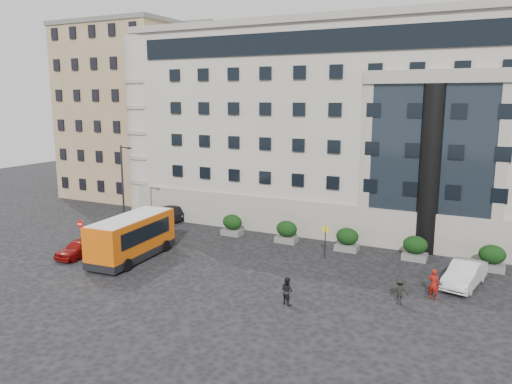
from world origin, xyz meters
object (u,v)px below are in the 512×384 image
Objects in this scene: hedge_c at (347,239)px; bus_stop_sign at (325,237)px; pedestrian_a at (434,284)px; parked_car_c at (166,215)px; no_entry_sign at (81,228)px; hedge_b at (287,232)px; parked_car_b at (124,232)px; parked_car_a at (80,248)px; pedestrian_b at (287,291)px; hedge_d at (415,248)px; white_taxi at (465,274)px; pedestrian_c at (400,291)px; hedge_e at (492,258)px; minibus at (132,236)px; hedge_a at (232,225)px; street_lamp at (123,188)px; parked_car_d at (160,201)px; red_truck at (213,190)px.

bus_stop_sign is (-0.90, -2.80, 0.80)m from hedge_c.
parked_car_c is at bearing -1.41° from pedestrian_a.
parked_car_c is 2.90× the size of pedestrian_a.
no_entry_sign reaches higher than hedge_c.
hedge_b reaches higher than parked_car_b.
pedestrian_b is at bearing -4.28° from parked_car_a.
hedge_d is 0.38× the size of white_taxi.
pedestrian_c reaches higher than parked_car_b.
minibus is (-24.33, -9.13, 0.86)m from hedge_e.
hedge_d is at bearing 15.62° from parked_car_b.
hedge_d is 21.21m from minibus.
parked_car_b is (-12.70, -5.47, -0.23)m from hedge_b.
no_entry_sign is 1.44× the size of pedestrian_c.
hedge_d is at bearing 19.76° from no_entry_sign.
hedge_c is 10.26m from pedestrian_a.
parked_car_c is (-4.15, 9.84, -0.99)m from minibus.
minibus is 4.22× the size of pedestrian_a.
pedestrian_c is at bearing -128.56° from pedestrian_b.
bus_stop_sign is 1.09× the size of no_entry_sign.
no_entry_sign is (-24.60, -8.84, 0.72)m from hedge_d.
pedestrian_a is at bearing -72.88° from hedge_d.
parked_car_a is (-28.30, -10.51, -0.24)m from hedge_e.
bus_stop_sign is at bearing 18.08° from no_entry_sign.
hedge_b is 12.75m from pedestrian_b.
hedge_a is 15.54m from pedestrian_b.
parked_car_a is (1.50, -1.67, -0.96)m from no_entry_sign.
hedge_c is at bearing 14.67° from street_lamp.
hedge_d is 26.15m from no_entry_sign.
hedge_a is at bearing -40.60° from pedestrian_c.
parked_car_d is (-5.32, 6.03, -0.16)m from parked_car_c.
minibus is at bearing 21.07° from pedestrian_a.
red_truck reaches higher than white_taxi.
hedge_b is 0.41× the size of parked_car_d.
parked_car_a is 0.74× the size of parked_car_c.
pedestrian_a is (7.39, -7.11, 0.01)m from hedge_c.
parked_car_c is 25.63m from pedestrian_c.
street_lamp reaches higher than pedestrian_c.
white_taxi is (9.81, -1.22, -0.93)m from bus_stop_sign.
bus_stop_sign is 22.38m from red_truck.
red_truck is 3.29× the size of pedestrian_a.
red_truck is at bearing 163.50° from white_taxi.
pedestrian_c is (6.61, -6.01, -0.93)m from bus_stop_sign.
parked_car_d is (-4.00, 15.58, -1.02)m from no_entry_sign.
hedge_b is at bearing 39.30° from parked_car_a.
hedge_c is at bearing 6.29° from parked_car_c.
parked_car_c is (-12.88, 0.72, -0.14)m from hedge_b.
red_truck is at bearing -18.44° from pedestrian_a.
hedge_b is at bearing 180.00° from hedge_e.
minibus is at bearing -111.15° from hedge_a.
hedge_b is at bearing 31.90° from no_entry_sign.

